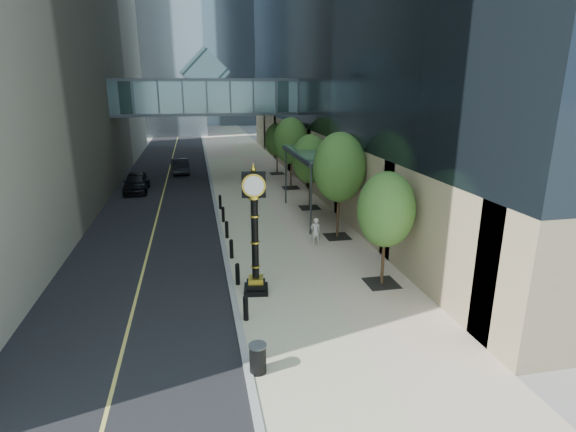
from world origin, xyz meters
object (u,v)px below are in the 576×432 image
object	(u,v)px
street_clock	(255,240)
pedestrian	(316,232)
trash_bin	(258,359)
car_far	(180,166)
car_near	(136,182)

from	to	relation	value
street_clock	pedestrian	size ratio (longest dim) A/B	3.48
trash_bin	car_far	world-z (taller)	car_far
street_clock	trash_bin	distance (m)	5.90
street_clock	trash_bin	xyz separation A→B (m)	(-0.69, -5.54, -1.91)
pedestrian	street_clock	bearing A→B (deg)	54.60
street_clock	car_far	world-z (taller)	street_clock
car_far	trash_bin	bearing A→B (deg)	89.19
trash_bin	car_near	xyz separation A→B (m)	(-6.46, 26.21, 0.31)
car_far	street_clock	bearing A→B (deg)	91.60
street_clock	car_far	bearing A→B (deg)	105.84
pedestrian	car_near	distance (m)	19.14
car_far	pedestrian	bearing A→B (deg)	102.57
trash_bin	pedestrian	size ratio (longest dim) A/B	0.58
trash_bin	car_far	size ratio (longest dim) A/B	0.20
pedestrian	car_near	xyz separation A→B (m)	(-11.15, 15.56, -0.02)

